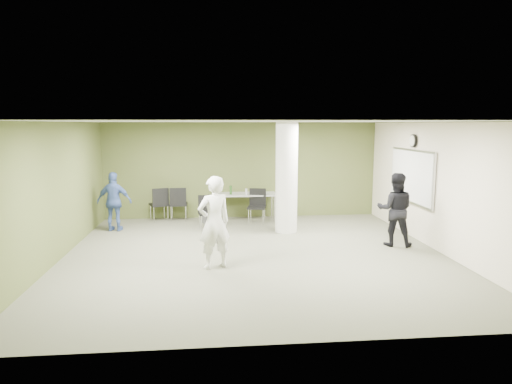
{
  "coord_description": "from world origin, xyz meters",
  "views": [
    {
      "loc": [
        -0.88,
        -9.35,
        2.76
      ],
      "look_at": [
        0.12,
        1.0,
        1.2
      ],
      "focal_mm": 32.0,
      "sensor_mm": 36.0,
      "label": 1
    }
  ],
  "objects": [
    {
      "name": "column",
      "position": [
        1.0,
        2.0,
        1.4
      ],
      "size": [
        0.56,
        0.56,
        2.8
      ],
      "primitive_type": "cylinder",
      "color": "silver",
      "rests_on": "floor"
    },
    {
      "name": "chair_back_left",
      "position": [
        -2.37,
        3.57,
        0.57
      ],
      "size": [
        0.62,
        0.62,
        0.97
      ],
      "rotation": [
        0.0,
        0.0,
        3.5
      ],
      "color": "black",
      "rests_on": "floor"
    },
    {
      "name": "chair_back_right",
      "position": [
        -1.85,
        3.56,
        0.57
      ],
      "size": [
        0.49,
        0.49,
        0.97
      ],
      "rotation": [
        0.0,
        0.0,
        3.16
      ],
      "color": "black",
      "rests_on": "floor"
    },
    {
      "name": "ceiling",
      "position": [
        0.0,
        0.0,
        2.8
      ],
      "size": [
        8.0,
        8.0,
        0.0
      ],
      "primitive_type": "plane",
      "rotation": [
        3.14,
        0.0,
        0.0
      ],
      "color": "white",
      "rests_on": "wall_back"
    },
    {
      "name": "chair_table_right",
      "position": [
        0.35,
        3.04,
        0.57
      ],
      "size": [
        0.58,
        0.58,
        0.97
      ],
      "rotation": [
        0.0,
        0.0,
        -0.23
      ],
      "color": "black",
      "rests_on": "floor"
    },
    {
      "name": "folding_table",
      "position": [
        0.1,
        3.47,
        0.73
      ],
      "size": [
        1.65,
        0.73,
        1.03
      ],
      "rotation": [
        0.0,
        0.0,
        -0.01
      ],
      "color": "#999994",
      "rests_on": "floor"
    },
    {
      "name": "wall_left",
      "position": [
        -4.0,
        0.0,
        1.4
      ],
      "size": [
        0.02,
        8.0,
        2.8
      ],
      "primitive_type": "cube",
      "color": "#4F5C2B",
      "rests_on": "floor"
    },
    {
      "name": "whiteboard",
      "position": [
        3.92,
        1.2,
        1.5
      ],
      "size": [
        0.05,
        2.3,
        1.3
      ],
      "color": "silver",
      "rests_on": "wall_right_cream"
    },
    {
      "name": "wastebasket",
      "position": [
        -1.08,
        3.27,
        0.15
      ],
      "size": [
        0.26,
        0.26,
        0.3
      ],
      "primitive_type": "cylinder",
      "color": "#4C4C4C",
      "rests_on": "floor"
    },
    {
      "name": "floor",
      "position": [
        0.0,
        0.0,
        0.0
      ],
      "size": [
        8.0,
        8.0,
        0.0
      ],
      "primitive_type": "plane",
      "color": "#575A47",
      "rests_on": "ground"
    },
    {
      "name": "woman_white",
      "position": [
        -0.85,
        -0.82,
        0.89
      ],
      "size": [
        0.77,
        0.65,
        1.79
      ],
      "primitive_type": "imported",
      "rotation": [
        0.0,
        0.0,
        3.55
      ],
      "color": "white",
      "rests_on": "floor"
    },
    {
      "name": "man_blue",
      "position": [
        -3.4,
        2.53,
        0.77
      ],
      "size": [
        0.94,
        0.5,
        1.53
      ],
      "primitive_type": "imported",
      "rotation": [
        0.0,
        0.0,
        3.0
      ],
      "color": "#3B5594",
      "rests_on": "floor"
    },
    {
      "name": "wall_clock",
      "position": [
        3.92,
        1.2,
        2.35
      ],
      "size": [
        0.06,
        0.32,
        0.32
      ],
      "color": "black",
      "rests_on": "wall_right_cream"
    },
    {
      "name": "wall_back",
      "position": [
        0.0,
        4.0,
        1.4
      ],
      "size": [
        8.0,
        2.8,
        0.02
      ],
      "primitive_type": "cube",
      "rotation": [
        1.57,
        0.0,
        0.0
      ],
      "color": "#4F5C2B",
      "rests_on": "floor"
    },
    {
      "name": "chair_table_left",
      "position": [
        -1.03,
        2.5,
        0.52
      ],
      "size": [
        0.5,
        0.5,
        0.89
      ],
      "rotation": [
        0.0,
        0.0,
        0.15
      ],
      "color": "black",
      "rests_on": "floor"
    },
    {
      "name": "wall_right_cream",
      "position": [
        4.0,
        0.0,
        1.4
      ],
      "size": [
        0.02,
        8.0,
        2.8
      ],
      "primitive_type": "cube",
      "color": "beige",
      "rests_on": "floor"
    },
    {
      "name": "man_black",
      "position": [
        3.24,
        0.44,
        0.83
      ],
      "size": [
        0.97,
        0.86,
        1.67
      ],
      "primitive_type": "imported",
      "rotation": [
        0.0,
        0.0,
        2.82
      ],
      "color": "black",
      "rests_on": "floor"
    }
  ]
}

